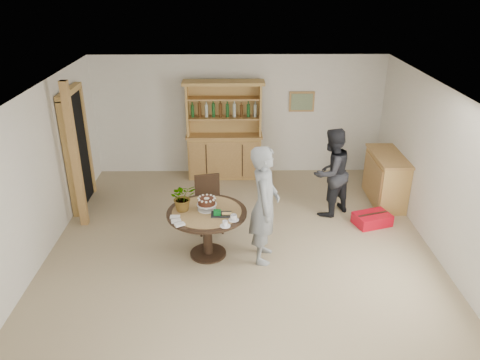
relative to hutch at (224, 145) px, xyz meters
name	(u,v)px	position (x,y,z in m)	size (l,w,h in m)	color
ground	(242,262)	(0.30, -3.24, -0.69)	(7.00, 7.00, 0.00)	tan
room_shell	(242,155)	(0.30, -3.23, 1.05)	(6.04, 7.04, 2.52)	white
doorway	(77,148)	(-2.63, -1.24, 0.42)	(0.13, 1.10, 2.18)	black
pine_post	(75,157)	(-2.40, -2.04, 0.56)	(0.12, 0.12, 2.50)	tan
hutch	(224,145)	(0.00, 0.00, 0.00)	(1.62, 0.54, 2.04)	tan
sideboard	(386,178)	(3.04, -1.24, -0.22)	(0.54, 1.26, 0.94)	tan
dining_table	(207,220)	(-0.22, -3.02, -0.08)	(1.20, 1.20, 0.76)	black
dining_chair	(209,199)	(-0.23, -2.20, -0.15)	(0.50, 0.50, 0.95)	black
birthday_cake	(207,202)	(-0.22, -2.97, 0.19)	(0.30, 0.30, 0.20)	white
flower_vase	(183,197)	(-0.57, -2.97, 0.28)	(0.38, 0.33, 0.42)	#3F7233
gift_tray	(221,213)	(0.00, -3.15, 0.10)	(0.30, 0.20, 0.08)	black
coffee_cup_a	(234,218)	(0.18, -3.30, 0.11)	(0.15, 0.15, 0.09)	white
coffee_cup_b	(225,224)	(0.06, -3.47, 0.11)	(0.15, 0.15, 0.08)	white
napkins	(177,221)	(-0.63, -3.34, 0.09)	(0.24, 0.33, 0.03)	white
teen_boy	(264,205)	(0.63, -3.12, 0.22)	(0.66, 0.44, 1.82)	gray
adult_person	(331,172)	(1.89, -1.71, 0.11)	(0.78, 0.61, 1.60)	black
red_suitcase	(372,219)	(2.58, -2.13, -0.59)	(0.69, 0.57, 0.21)	red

